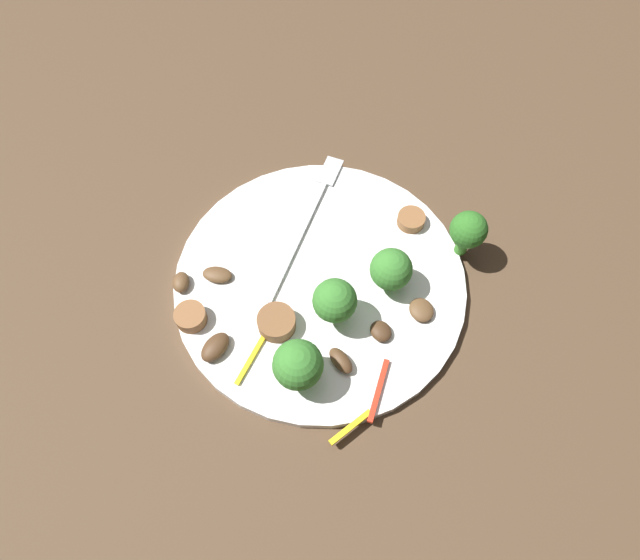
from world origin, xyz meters
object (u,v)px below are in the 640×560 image
broccoli_floret_3 (298,365)px  sausage_slice_1 (191,317)px  pepper_strip_1 (252,356)px  pepper_strip_2 (350,427)px  mushroom_4 (421,310)px  broccoli_floret_2 (468,231)px  broccoli_floret_1 (335,301)px  sausage_slice_2 (411,220)px  mushroom_5 (215,347)px  mushroom_1 (217,275)px  broccoli_floret_0 (391,270)px  sausage_slice_0 (277,322)px  fork (310,215)px  mushroom_3 (181,282)px  pepper_strip_0 (378,390)px  mushroom_2 (341,361)px  mushroom_0 (381,331)px  plate (320,282)px

broccoli_floret_3 → sausage_slice_1: (-0.00, 0.11, -0.03)m
broccoli_floret_3 → pepper_strip_1: (-0.00, 0.05, -0.03)m
pepper_strip_2 → broccoli_floret_3: bearing=74.5°
sausage_slice_1 → mushroom_4: sausage_slice_1 is taller
sausage_slice_1 → pepper_strip_1: (-0.00, -0.07, -0.00)m
broccoli_floret_2 → mushroom_4: (-0.08, 0.01, -0.03)m
broccoli_floret_1 → sausage_slice_2: bearing=-7.4°
sausage_slice_1 → mushroom_5: (-0.01, -0.04, -0.00)m
broccoli_floret_2 → sausage_slice_1: (-0.19, 0.18, -0.03)m
sausage_slice_1 → pepper_strip_1: 0.07m
mushroom_4 → pepper_strip_1: (-0.11, 0.11, -0.00)m
sausage_slice_2 → mushroom_1: 0.20m
broccoli_floret_3 → pepper_strip_2: (-0.02, -0.06, -0.03)m
pepper_strip_1 → pepper_strip_2: same height
broccoli_floret_0 → sausage_slice_0: size_ratio=1.40×
fork → pepper_strip_2: bearing=-149.6°
broccoli_floret_0 → mushroom_3: bearing=119.7°
mushroom_4 → pepper_strip_0: 0.09m
broccoli_floret_0 → mushroom_2: 0.09m
broccoli_floret_1 → mushroom_2: bearing=-143.6°
mushroom_0 → pepper_strip_2: mushroom_0 is taller
broccoli_floret_2 → mushroom_1: (-0.14, 0.19, -0.03)m
mushroom_3 → pepper_strip_0: 0.21m
sausage_slice_2 → broccoli_floret_3: bearing=175.6°
mushroom_4 → broccoli_floret_1: bearing=123.2°
sausage_slice_0 → mushroom_0: sausage_slice_0 is taller
mushroom_4 → pepper_strip_0: mushroom_4 is taller
broccoli_floret_1 → sausage_slice_0: size_ratio=1.57×
sausage_slice_1 → sausage_slice_2: bearing=-33.4°
mushroom_1 → mushroom_5: size_ratio=0.92×
mushroom_5 → broccoli_floret_1: bearing=-43.7°
plate → pepper_strip_0: size_ratio=4.83×
plate → broccoli_floret_2: size_ratio=5.08×
pepper_strip_0 → pepper_strip_2: size_ratio=1.34×
broccoli_floret_1 → pepper_strip_0: broccoli_floret_1 is taller
mushroom_5 → mushroom_2: bearing=-67.0°
sausage_slice_1 → broccoli_floret_0: bearing=-49.0°
pepper_strip_1 → pepper_strip_0: bearing=-76.2°
pepper_strip_2 → mushroom_4: bearing=-2.9°
broccoli_floret_2 → mushroom_1: broccoli_floret_2 is taller
sausage_slice_2 → pepper_strip_1: (-0.20, 0.06, -0.00)m
broccoli_floret_0 → pepper_strip_0: size_ratio=0.85×
mushroom_0 → mushroom_5: (-0.09, 0.12, 0.00)m
fork → mushroom_2: mushroom_2 is taller
broccoli_floret_2 → mushroom_0: (-0.12, 0.03, -0.03)m
mushroom_0 → mushroom_4: size_ratio=0.87×
mushroom_5 → sausage_slice_2: bearing=-24.0°
mushroom_1 → mushroom_2: mushroom_2 is taller
broccoli_floret_1 → sausage_slice_1: bearing=120.7°
sausage_slice_0 → sausage_slice_1: bearing=115.2°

